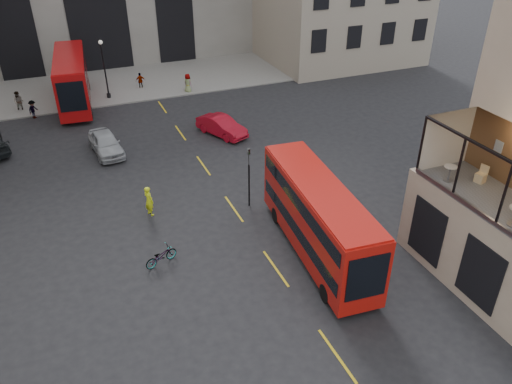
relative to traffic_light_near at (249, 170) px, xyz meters
name	(u,v)px	position (x,y,z in m)	size (l,w,h in m)	color
ground	(378,341)	(1.00, -12.00, -2.42)	(140.00, 140.00, 0.00)	black
host_frontage	(508,262)	(7.50, -12.00, -0.17)	(3.00, 11.00, 4.50)	tan
pavement_far	(103,85)	(-5.00, 26.00, -2.36)	(40.00, 12.00, 0.12)	slate
traffic_light_near	(249,170)	(0.00, 0.00, 0.00)	(0.16, 0.20, 3.80)	black
street_lamp_b	(105,73)	(-5.00, 22.00, -0.03)	(0.36, 0.36, 5.33)	black
bus_near	(318,216)	(1.50, -5.57, -0.15)	(3.23, 10.32, 4.05)	#B2120C
bus_far	(72,77)	(-7.88, 21.75, 0.02)	(3.44, 11.09, 4.36)	#A50B0C
car_a	(106,143)	(-6.86, 10.60, -1.64)	(1.85, 4.59, 1.56)	#A2A5AA
car_b	(222,126)	(1.91, 10.39, -1.69)	(1.55, 4.45, 1.47)	#A20A1A
bicycle	(161,256)	(-6.20, -3.38, -1.95)	(0.63, 1.81, 0.95)	gray
cyclist	(149,201)	(-5.73, 1.36, -1.50)	(0.68, 0.45, 1.86)	#E9FF1A
pedestrian_a	(19,102)	(-12.53, 21.68, -1.52)	(0.88, 0.69, 1.81)	gray
pedestrian_b	(33,109)	(-11.48, 19.73, -1.65)	(0.99, 0.57, 1.54)	gray
pedestrian_c	(140,81)	(-1.71, 23.58, -1.64)	(0.92, 0.38, 1.57)	gray
pedestrian_d	(188,83)	(2.20, 20.80, -1.52)	(0.88, 0.57, 1.80)	gray
cafe_table_far	(450,171)	(6.79, -8.30, 2.68)	(0.61, 0.61, 0.76)	beige
cafe_chair_d	(481,177)	(8.06, -8.99, 2.43)	(0.51, 0.51, 0.85)	#DCB97F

